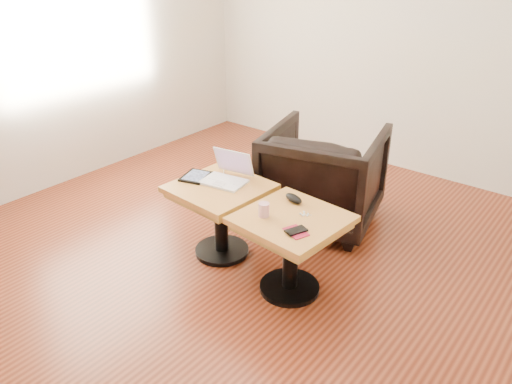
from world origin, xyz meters
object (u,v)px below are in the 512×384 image
Objects in this scene: side_table_right at (291,236)px; side_table_left at (220,203)px; laptop at (227,175)px; striped_cup at (264,210)px; armchair at (323,176)px.

side_table_left is at bearing -179.70° from side_table_right.
laptop is 0.56m from striped_cup.
striped_cup is at bearing -12.54° from side_table_left.
striped_cup is at bearing 86.54° from armchair.
laptop is at bearing 172.40° from side_table_right.
laptop is (-0.65, 0.14, 0.18)m from side_table_right.
side_table_left is 1.89× the size of laptop.
side_table_right is (0.64, -0.05, 0.00)m from side_table_left.
side_table_left is at bearing 56.26° from armchair.
armchair is (0.30, 0.86, -0.01)m from side_table_left.
striped_cup is (0.49, -0.14, 0.18)m from side_table_left.
armchair is at bearing 114.72° from side_table_right.
side_table_left is 7.35× the size of striped_cup.
laptop reaches higher than side_table_right.
side_table_left is 0.20m from laptop.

